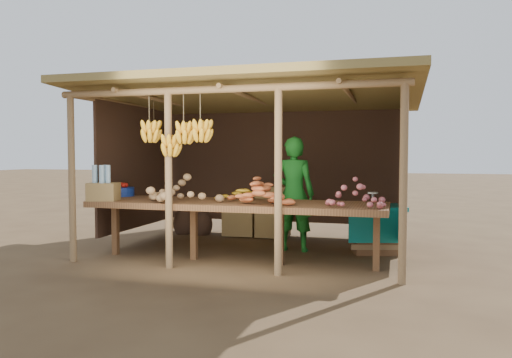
# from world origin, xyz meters

# --- Properties ---
(ground) EXTENTS (60.00, 60.00, 0.00)m
(ground) POSITION_xyz_m (0.00, 0.00, 0.00)
(ground) COLOR brown
(ground) RESTS_ON ground
(stall_structure) EXTENTS (4.70, 3.50, 2.43)m
(stall_structure) POSITION_xyz_m (-0.05, 0.06, 1.92)
(stall_structure) COLOR #92714B
(stall_structure) RESTS_ON ground
(counter) EXTENTS (3.90, 1.05, 0.80)m
(counter) POSITION_xyz_m (0.00, -0.95, 0.74)
(counter) COLOR brown
(counter) RESTS_ON ground
(potato_heap) EXTENTS (1.18, 0.98, 0.37)m
(potato_heap) POSITION_xyz_m (-0.64, -1.18, 0.98)
(potato_heap) COLOR #96744D
(potato_heap) RESTS_ON counter
(sweet_potato_heap) EXTENTS (0.95, 0.66, 0.35)m
(sweet_potato_heap) POSITION_xyz_m (0.32, -1.06, 0.98)
(sweet_potato_heap) COLOR #C35F32
(sweet_potato_heap) RESTS_ON counter
(onion_heap) EXTENTS (0.82, 0.62, 0.35)m
(onion_heap) POSITION_xyz_m (1.56, -1.19, 0.98)
(onion_heap) COLOR #BD5B62
(onion_heap) RESTS_ON counter
(banana_pile) EXTENTS (0.58, 0.42, 0.34)m
(banana_pile) POSITION_xyz_m (-0.04, -0.69, 0.97)
(banana_pile) COLOR gold
(banana_pile) RESTS_ON counter
(tomato_basin) EXTENTS (0.38, 0.38, 0.20)m
(tomato_basin) POSITION_xyz_m (-1.90, -0.61, 0.88)
(tomato_basin) COLOR navy
(tomato_basin) RESTS_ON counter
(bottle_box) EXTENTS (0.44, 0.37, 0.48)m
(bottle_box) POSITION_xyz_m (-1.76, -1.30, 0.98)
(bottle_box) COLOR olive
(bottle_box) RESTS_ON counter
(vendor) EXTENTS (0.62, 0.41, 1.68)m
(vendor) POSITION_xyz_m (0.57, 0.00, 0.84)
(vendor) COLOR #186F20
(vendor) RESTS_ON ground
(tarp_crate) EXTENTS (0.89, 0.82, 0.89)m
(tarp_crate) POSITION_xyz_m (1.75, 0.23, 0.37)
(tarp_crate) COLOR brown
(tarp_crate) RESTS_ON ground
(carton_stack) EXTENTS (1.13, 0.43, 0.86)m
(carton_stack) POSITION_xyz_m (-0.19, 1.01, 0.38)
(carton_stack) COLOR olive
(carton_stack) RESTS_ON ground
(burlap_sacks) EXTENTS (0.72, 0.38, 0.51)m
(burlap_sacks) POSITION_xyz_m (-1.45, 0.99, 0.22)
(burlap_sacks) COLOR #422B1F
(burlap_sacks) RESTS_ON ground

